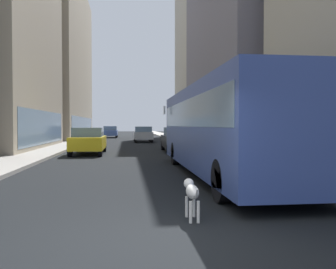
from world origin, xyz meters
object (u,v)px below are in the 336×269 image
object	(u,v)px
car_black_suv	(177,139)
dalmatian_dog	(192,192)
transit_bus	(221,125)
car_yellow_taxi	(89,141)
car_blue_hatchback	(110,132)
car_silver_sedan	(143,134)

from	to	relation	value
car_black_suv	dalmatian_dog	xyz separation A→B (m)	(-2.07, -16.32, -0.31)
transit_bus	car_black_suv	world-z (taller)	transit_bus
car_black_suv	car_yellow_taxi	world-z (taller)	same
car_blue_hatchback	car_black_suv	size ratio (longest dim) A/B	1.04
transit_bus	car_blue_hatchback	world-z (taller)	transit_bus
transit_bus	car_silver_sedan	distance (m)	24.70
dalmatian_dog	car_blue_hatchback	bearing A→B (deg)	94.65
transit_bus	car_blue_hatchback	bearing A→B (deg)	98.41
transit_bus	car_black_suv	distance (m)	10.93
transit_bus	car_yellow_taxi	distance (m)	11.22
car_silver_sedan	transit_bus	bearing A→B (deg)	-86.28
car_silver_sedan	dalmatian_dog	world-z (taller)	car_silver_sedan
transit_bus	car_yellow_taxi	xyz separation A→B (m)	(-5.60, 9.67, -0.95)
car_silver_sedan	car_black_suv	distance (m)	13.84
transit_bus	car_yellow_taxi	world-z (taller)	transit_bus
car_silver_sedan	car_yellow_taxi	world-z (taller)	same
car_black_suv	car_yellow_taxi	distance (m)	5.73
car_black_suv	dalmatian_dog	size ratio (longest dim) A/B	4.67
car_blue_hatchback	car_yellow_taxi	bearing A→B (deg)	-90.00
car_yellow_taxi	car_silver_sedan	bearing A→B (deg)	75.03
car_blue_hatchback	car_silver_sedan	world-z (taller)	same
car_yellow_taxi	dalmatian_dog	world-z (taller)	car_yellow_taxi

